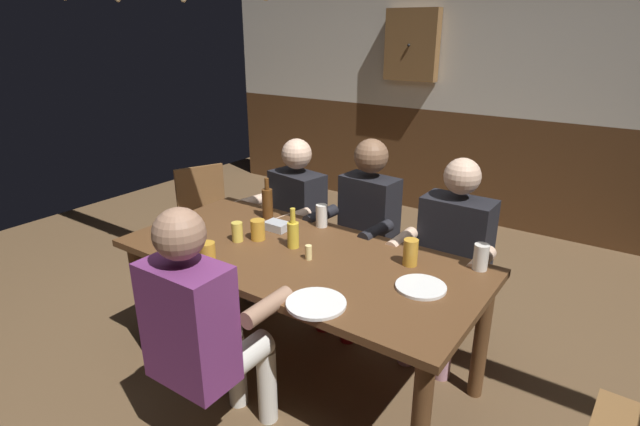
{
  "coord_description": "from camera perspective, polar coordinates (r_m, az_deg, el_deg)",
  "views": [
    {
      "loc": [
        1.5,
        -1.95,
        1.92
      ],
      "look_at": [
        0.0,
        0.19,
        0.94
      ],
      "focal_mm": 27.76,
      "sensor_mm": 36.0,
      "label": 1
    }
  ],
  "objects": [
    {
      "name": "plate_1",
      "position": [
        2.23,
        -0.45,
        -10.38
      ],
      "size": [
        0.27,
        0.27,
        0.01
      ],
      "primitive_type": "cylinder",
      "color": "white",
      "rests_on": "dining_table"
    },
    {
      "name": "ground_plane",
      "position": [
        3.12,
        -2.12,
        -17.45
      ],
      "size": [
        7.55,
        7.55,
        0.0
      ],
      "primitive_type": "plane",
      "color": "brown"
    },
    {
      "name": "back_wall_wainscot",
      "position": [
        5.38,
        17.74,
        4.94
      ],
      "size": [
        6.29,
        0.12,
        1.11
      ],
      "primitive_type": "cube",
      "color": "brown",
      "rests_on": "ground_plane"
    },
    {
      "name": "condiment_caddy",
      "position": [
        3.01,
        -4.98,
        -1.5
      ],
      "size": [
        0.14,
        0.1,
        0.05
      ],
      "primitive_type": "cube",
      "color": "#B2B7BC",
      "rests_on": "dining_table"
    },
    {
      "name": "bottle_0",
      "position": [
        3.18,
        -6.08,
        1.2
      ],
      "size": [
        0.07,
        0.07,
        0.27
      ],
      "color": "#593314",
      "rests_on": "dining_table"
    },
    {
      "name": "pint_glass_0",
      "position": [
        3.04,
        0.19,
        -0.31
      ],
      "size": [
        0.07,
        0.07,
        0.14
      ],
      "primitive_type": "cylinder",
      "color": "white",
      "rests_on": "dining_table"
    },
    {
      "name": "back_wall_upper",
      "position": [
        5.21,
        19.18,
        17.29
      ],
      "size": [
        6.29,
        0.12,
        1.21
      ],
      "primitive_type": "cube",
      "color": "silver"
    },
    {
      "name": "dining_table",
      "position": [
        2.75,
        -2.45,
        -6.5
      ],
      "size": [
        2.0,
        0.95,
        0.77
      ],
      "color": "brown",
      "rests_on": "ground_plane"
    },
    {
      "name": "pint_glass_4",
      "position": [
        2.63,
        -12.83,
        -4.55
      ],
      "size": [
        0.08,
        0.08,
        0.12
      ],
      "primitive_type": "cylinder",
      "color": "gold",
      "rests_on": "dining_table"
    },
    {
      "name": "person_3",
      "position": [
        2.29,
        -13.42,
        -12.39
      ],
      "size": [
        0.52,
        0.53,
        1.26
      ],
      "rotation": [
        0.0,
        0.0,
        0.01
      ],
      "color": "#6B2D66",
      "rests_on": "ground_plane"
    },
    {
      "name": "pint_glass_1",
      "position": [
        2.64,
        18.05,
        -4.85
      ],
      "size": [
        0.08,
        0.08,
        0.14
      ],
      "primitive_type": "cylinder",
      "color": "white",
      "rests_on": "dining_table"
    },
    {
      "name": "wall_dart_cabinet",
      "position": [
        5.36,
        10.55,
        18.5
      ],
      "size": [
        0.56,
        0.15,
        0.7
      ],
      "color": "brown"
    },
    {
      "name": "person_0",
      "position": [
        3.6,
        -3.49,
        0.08
      ],
      "size": [
        0.58,
        0.58,
        1.19
      ],
      "rotation": [
        0.0,
        0.0,
        2.97
      ],
      "color": "black",
      "rests_on": "ground_plane"
    },
    {
      "name": "table_candle",
      "position": [
        2.62,
        -1.33,
        -4.57
      ],
      "size": [
        0.04,
        0.04,
        0.08
      ],
      "primitive_type": "cylinder",
      "color": "#F9E08C",
      "rests_on": "dining_table"
    },
    {
      "name": "pint_glass_2",
      "position": [
        2.88,
        -9.52,
        -2.15
      ],
      "size": [
        0.06,
        0.06,
        0.11
      ],
      "primitive_type": "cylinder",
      "color": "#E5C64C",
      "rests_on": "dining_table"
    },
    {
      "name": "pint_glass_5",
      "position": [
        2.88,
        -7.18,
        -1.93
      ],
      "size": [
        0.08,
        0.08,
        0.12
      ],
      "primitive_type": "cylinder",
      "color": "gold",
      "rests_on": "dining_table"
    },
    {
      "name": "person_1",
      "position": [
        3.27,
        4.89,
        -1.51
      ],
      "size": [
        0.53,
        0.53,
        1.26
      ],
      "rotation": [
        0.0,
        0.0,
        3.06
      ],
      "color": "black",
      "rests_on": "ground_plane"
    },
    {
      "name": "person_2",
      "position": [
        3.05,
        14.84,
        -4.16
      ],
      "size": [
        0.55,
        0.51,
        1.23
      ],
      "rotation": [
        0.0,
        0.0,
        3.13
      ],
      "color": "black",
      "rests_on": "ground_plane"
    },
    {
      "name": "plate_0",
      "position": [
        2.41,
        11.54,
        -8.35
      ],
      "size": [
        0.24,
        0.24,
        0.01
      ],
      "primitive_type": "cylinder",
      "color": "white",
      "rests_on": "dining_table"
    },
    {
      "name": "bottle_1",
      "position": [
        2.75,
        -3.12,
        -2.33
      ],
      "size": [
        0.07,
        0.07,
        0.23
      ],
      "color": "gold",
      "rests_on": "dining_table"
    },
    {
      "name": "chair_empty_near_right",
      "position": [
        4.09,
        -12.84,
        -0.61
      ],
      "size": [
        0.58,
        0.58,
        0.88
      ],
      "rotation": [
        0.0,
        0.0,
        -1.98
      ],
      "color": "brown",
      "rests_on": "ground_plane"
    },
    {
      "name": "pint_glass_3",
      "position": [
        2.59,
        10.39,
        -4.48
      ],
      "size": [
        0.08,
        0.08,
        0.14
      ],
      "primitive_type": "cylinder",
      "color": "gold",
      "rests_on": "dining_table"
    }
  ]
}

